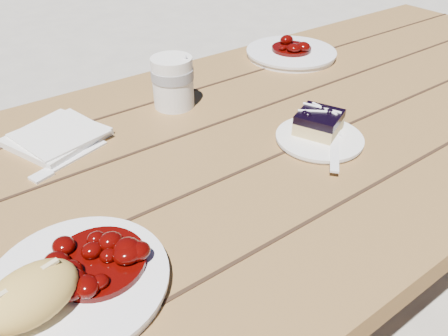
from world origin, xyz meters
TOP-DOWN VIEW (x-y plane):
  - picnic_table at (0.00, -0.00)m, footprint 2.00×1.55m
  - main_plate at (-0.47, -0.16)m, footprint 0.22×0.22m
  - goulash_stew at (-0.44, -0.15)m, footprint 0.12×0.12m
  - bread_roll at (-0.52, -0.18)m, footprint 0.12×0.10m
  - dessert_plate at (0.03, -0.09)m, footprint 0.16×0.16m
  - blueberry_cake at (0.04, -0.07)m, footprint 0.10×0.10m
  - fork_dessert at (0.01, -0.14)m, footprint 0.14×0.13m
  - coffee_cup at (-0.12, 0.20)m, footprint 0.09×0.09m
  - napkin_stack at (-0.37, 0.21)m, footprint 0.19×0.19m
  - fork_table at (-0.36, 0.13)m, footprint 0.16×0.07m
  - second_plate at (0.29, 0.27)m, footprint 0.24×0.24m
  - second_stew at (0.29, 0.27)m, footprint 0.11×0.11m

SIDE VIEW (x-z plane):
  - picnic_table at x=0.00m, z-range 0.21..0.96m
  - fork_table at x=-0.36m, z-range 0.75..0.75m
  - dessert_plate at x=0.03m, z-range 0.75..0.76m
  - napkin_stack at x=-0.37m, z-range 0.75..0.76m
  - main_plate at x=-0.47m, z-range 0.75..0.77m
  - second_plate at x=0.29m, z-range 0.75..0.77m
  - fork_dessert at x=0.01m, z-range 0.76..0.76m
  - blueberry_cake at x=0.04m, z-range 0.76..0.80m
  - goulash_stew at x=-0.44m, z-range 0.77..0.81m
  - second_stew at x=0.29m, z-range 0.77..0.81m
  - bread_roll at x=-0.52m, z-range 0.77..0.82m
  - coffee_cup at x=-0.12m, z-range 0.75..0.86m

